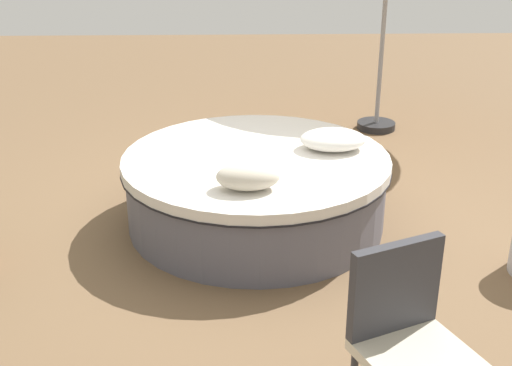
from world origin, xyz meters
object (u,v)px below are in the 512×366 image
object	(u,v)px
throw_pillow_0	(248,177)
patio_chair	(407,328)
throw_pillow_1	(333,139)
round_bed	(256,189)

from	to	relation	value
throw_pillow_0	patio_chair	xyz separation A→B (m)	(-0.76, 1.65, -0.13)
throw_pillow_1	patio_chair	bearing A→B (deg)	91.16
throw_pillow_1	patio_chair	size ratio (longest dim) A/B	0.55
round_bed	patio_chair	size ratio (longest dim) A/B	2.22
patio_chair	throw_pillow_0	bearing A→B (deg)	-88.57
throw_pillow_0	patio_chair	distance (m)	1.82
throw_pillow_0	patio_chair	bearing A→B (deg)	114.83
round_bed	throw_pillow_0	world-z (taller)	throw_pillow_0
round_bed	throw_pillow_0	size ratio (longest dim) A/B	4.77
patio_chair	round_bed	bearing A→B (deg)	-96.76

